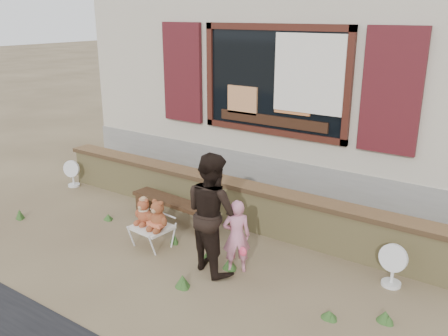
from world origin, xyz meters
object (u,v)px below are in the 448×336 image
Objects in this scene: bench at (172,206)px; teddy_bear_right at (158,214)px; adult at (212,213)px; child at (236,236)px; teddy_bear_left at (144,211)px; folding_chair at (152,228)px.

bench is 3.42× the size of teddy_bear_right.
child is at bearing -138.06° from adult.
teddy_bear_left is at bearing -73.61° from bench.
adult is at bearing -26.02° from bench.
teddy_bear_left is at bearing -33.85° from child.
child is 0.62× the size of adult.
teddy_bear_right is (0.14, -0.01, 0.24)m from folding_chair.
bench reaches higher than folding_chair.
adult is (1.01, 0.00, 0.48)m from folding_chair.
teddy_bear_left is (-0.14, 0.01, 0.22)m from folding_chair.
folding_chair is 0.35× the size of adult.
adult is at bearing 5.85° from teddy_bear_right.
teddy_bear_right reaches higher than folding_chair.
adult reaches higher than teddy_bear_left.
adult is (-0.28, -0.11, 0.28)m from child.
bench is at bearing 106.96° from teddy_bear_left.
bench is 1.59m from adult.
child is (1.15, 0.13, -0.05)m from teddy_bear_right.
adult is at bearing 4.42° from teddy_bear_left.
teddy_bear_left reaches higher than folding_chair.
teddy_bear_right is 0.45× the size of child.
adult reaches higher than child.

